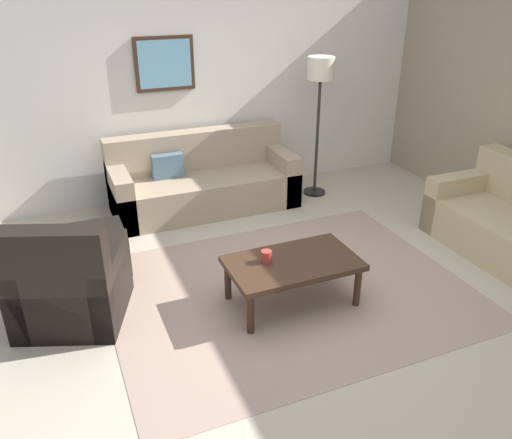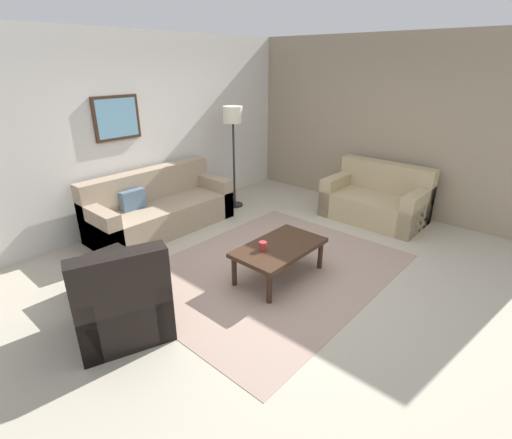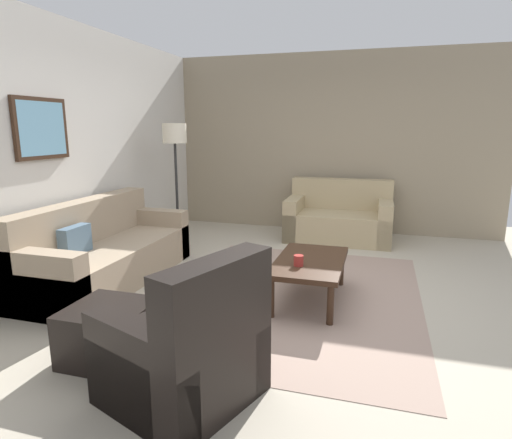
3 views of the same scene
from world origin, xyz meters
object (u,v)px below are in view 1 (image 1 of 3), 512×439
Objects in this scene: armchair_leather at (69,289)px; lamp_standing at (320,83)px; ottoman at (96,250)px; cup at (266,256)px; framed_artwork at (165,64)px; coffee_table at (293,266)px; couch_main at (202,182)px.

lamp_standing reaches higher than armchair_leather.
ottoman is 1.73m from cup.
framed_artwork is (-0.14, 2.60, 1.18)m from cup.
armchair_leather is at bearing -152.35° from lamp_standing.
ottoman is at bearing -163.09° from lamp_standing.
coffee_table is at bearing -82.63° from framed_artwork.
framed_artwork is (-1.70, 0.60, 0.24)m from lamp_standing.
armchair_leather is 10.34× the size of cup.
coffee_table is 11.05× the size of cup.
coffee_table is at bearing -19.09° from cup.
couch_main reaches higher than cup.
couch_main is 3.87× the size of ottoman.
cup reaches higher than coffee_table.
armchair_leather is at bearing -110.52° from ottoman.
cup is (-0.12, -2.20, 0.16)m from couch_main.
ottoman is (-1.39, -1.06, -0.10)m from couch_main.
armchair_leather is at bearing -132.41° from couch_main.
couch_main is 2.28m from coffee_table.
lamp_standing reaches higher than coffee_table.
ottoman is 0.82× the size of framed_artwork.
coffee_table is at bearing -123.14° from lamp_standing.
couch_main is at bearing 172.25° from lamp_standing.
couch_main is at bearing 92.31° from coffee_table.
lamp_standing is at bearing 52.00° from cup.
lamp_standing is 1.82m from framed_artwork.
lamp_standing is at bearing 27.65° from armchair_leather.
lamp_standing is at bearing -19.27° from framed_artwork.
lamp_standing reaches higher than couch_main.
ottoman is 2.34m from framed_artwork.
framed_artwork is at bearing 122.52° from couch_main.
lamp_standing reaches higher than cup.
cup is at bearing 160.91° from coffee_table.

